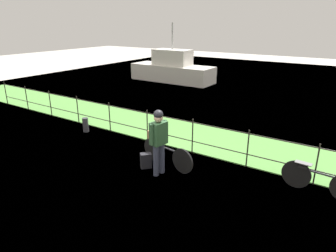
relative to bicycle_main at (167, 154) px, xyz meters
The scene contains 12 objects.
ground_plane 1.07m from the bicycle_main, 131.59° to the right, with size 60.00×60.00×0.00m, color #B2ADA3.
grass_strip 2.45m from the bicycle_main, 106.03° to the left, with size 27.00×2.40×0.03m, color #569342.
harbor_water 8.74m from the bicycle_main, 94.39° to the left, with size 30.00×30.00×0.00m, color #426684.
iron_fence 1.33m from the bicycle_main, 120.86° to the left, with size 18.04×0.04×1.04m.
bicycle_main is the anchor object (origin of this frame).
wooden_crate 0.58m from the bicycle_main, 169.73° to the left, with size 0.37×0.27×0.23m, color #A87F51.
terrier_dog 0.72m from the bicycle_main, 169.73° to the left, with size 0.32×0.19×0.18m.
cyclist_person 0.81m from the bicycle_main, 79.61° to the right, with size 0.33×0.53×1.68m.
backpack_on_paving 0.57m from the bicycle_main, 136.51° to the right, with size 0.28×0.18×0.40m, color black.
mooring_bollard 3.86m from the bicycle_main, behind, with size 0.20×0.20×0.49m, color #38383D.
bicycle_parked 3.64m from the bicycle_main, 11.42° to the left, with size 1.68×0.22×0.66m.
moored_boat_near 11.97m from the bicycle_main, 122.14° to the left, with size 5.43×1.79×3.59m.
Camera 1 is at (4.66, -5.18, 3.64)m, focal length 31.88 mm.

